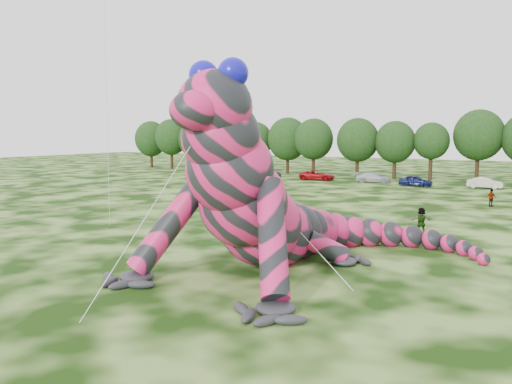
{
  "coord_description": "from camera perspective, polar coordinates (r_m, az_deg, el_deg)",
  "views": [
    {
      "loc": [
        14.07,
        -20.81,
        7.11
      ],
      "look_at": [
        1.48,
        2.11,
        4.0
      ],
      "focal_mm": 35.0,
      "sensor_mm": 36.0,
      "label": 1
    }
  ],
  "objects": [
    {
      "name": "spectator_4",
      "position": [
        60.6,
        -0.64,
        0.9
      ],
      "size": [
        0.79,
        1.01,
        1.8
      ],
      "primitive_type": "imported",
      "rotation": [
        0.0,
        0.0,
        1.29
      ],
      "color": "gray",
      "rests_on": "ground"
    },
    {
      "name": "ground",
      "position": [
        26.11,
        -5.15,
        -9.05
      ],
      "size": [
        240.0,
        240.0,
        0.0
      ],
      "primitive_type": "plane",
      "color": "#16330A",
      "rests_on": "ground"
    },
    {
      "name": "car_4",
      "position": [
        69.84,
        17.78,
        1.22
      ],
      "size": [
        4.51,
        2.23,
        1.48
      ],
      "primitive_type": "imported",
      "rotation": [
        0.0,
        0.0,
        1.69
      ],
      "color": "#111749",
      "rests_on": "ground"
    },
    {
      "name": "tree_9",
      "position": [
        79.28,
        19.37,
        4.4
      ],
      "size": [
        5.27,
        4.74,
        8.68
      ],
      "primitive_type": null,
      "color": "black",
      "rests_on": "ground"
    },
    {
      "name": "inflatable_gecko",
      "position": [
        26.8,
        2.29,
        2.69
      ],
      "size": [
        19.19,
        22.19,
        10.4
      ],
      "primitive_type": null,
      "rotation": [
        0.0,
        0.0,
        -0.08
      ],
      "color": "#D41C5F",
      "rests_on": "ground"
    },
    {
      "name": "tree_4",
      "position": [
        90.78,
        -0.02,
        5.15
      ],
      "size": [
        6.22,
        5.6,
        9.06
      ],
      "primitive_type": null,
      "color": "black",
      "rests_on": "ground"
    },
    {
      "name": "car_3",
      "position": [
        73.63,
        13.23,
        1.62
      ],
      "size": [
        5.25,
        2.9,
        1.44
      ],
      "primitive_type": "imported",
      "rotation": [
        0.0,
        0.0,
        1.76
      ],
      "color": "#ACB2B5",
      "rests_on": "ground"
    },
    {
      "name": "tree_1",
      "position": [
        100.61,
        -9.63,
        5.43
      ],
      "size": [
        6.74,
        6.07,
        9.81
      ],
      "primitive_type": null,
      "color": "black",
      "rests_on": "ground"
    },
    {
      "name": "spectator_3",
      "position": [
        53.29,
        25.28,
        -0.62
      ],
      "size": [
        1.02,
        0.96,
        1.69
      ],
      "primitive_type": "imported",
      "rotation": [
        0.0,
        0.0,
        0.71
      ],
      "color": "gray",
      "rests_on": "ground"
    },
    {
      "name": "car_2",
      "position": [
        75.69,
        7.02,
        1.91
      ],
      "size": [
        5.61,
        3.11,
        1.48
      ],
      "primitive_type": "imported",
      "rotation": [
        0.0,
        0.0,
        1.7
      ],
      "color": "#9B0C10",
      "rests_on": "ground"
    },
    {
      "name": "tree_8",
      "position": [
        79.96,
        15.59,
        4.64
      ],
      "size": [
        6.14,
        5.53,
        8.94
      ],
      "primitive_type": null,
      "color": "black",
      "rests_on": "ground"
    },
    {
      "name": "tree_2",
      "position": [
        97.96,
        -6.91,
        5.4
      ],
      "size": [
        7.04,
        6.34,
        9.64
      ],
      "primitive_type": null,
      "color": "black",
      "rests_on": "ground"
    },
    {
      "name": "car_5",
      "position": [
        70.54,
        24.7,
        0.95
      ],
      "size": [
        4.35,
        1.73,
        1.41
      ],
      "primitive_type": "imported",
      "rotation": [
        0.0,
        0.0,
        1.51
      ],
      "color": "beige",
      "rests_on": "ground"
    },
    {
      "name": "tree_7",
      "position": [
        81.32,
        11.53,
        4.98
      ],
      "size": [
        6.68,
        6.01,
        9.48
      ],
      "primitive_type": null,
      "color": "black",
      "rests_on": "ground"
    },
    {
      "name": "tree_6",
      "position": [
        83.74,
        6.59,
        5.12
      ],
      "size": [
        6.52,
        5.86,
        9.49
      ],
      "primitive_type": null,
      "color": "black",
      "rests_on": "ground"
    },
    {
      "name": "spectator_5",
      "position": [
        37.28,
        18.35,
        -3.11
      ],
      "size": [
        1.79,
        1.29,
        1.86
      ],
      "primitive_type": "imported",
      "rotation": [
        0.0,
        0.0,
        3.63
      ],
      "color": "gray",
      "rests_on": "ground"
    },
    {
      "name": "tree_0",
      "position": [
        105.47,
        -11.89,
        5.36
      ],
      "size": [
        6.91,
        6.22,
        9.51
      ],
      "primitive_type": null,
      "color": "black",
      "rests_on": "ground"
    },
    {
      "name": "car_0",
      "position": [
        82.71,
        -3.88,
        2.28
      ],
      "size": [
        3.94,
        2.21,
        1.27
      ],
      "primitive_type": "imported",
      "rotation": [
        0.0,
        0.0,
        1.37
      ],
      "color": "silver",
      "rests_on": "ground"
    },
    {
      "name": "tree_10",
      "position": [
        79.69,
        24.05,
        4.86
      ],
      "size": [
        7.09,
        6.38,
        10.5
      ],
      "primitive_type": null,
      "color": "black",
      "rests_on": "ground"
    },
    {
      "name": "tree_3",
      "position": [
        92.47,
        -3.83,
        5.29
      ],
      "size": [
        5.81,
        5.23,
        9.44
      ],
      "primitive_type": null,
      "color": "black",
      "rests_on": "ground"
    },
    {
      "name": "car_1",
      "position": [
        79.46,
        1.31,
        2.15
      ],
      "size": [
        4.34,
        1.82,
        1.39
      ],
      "primitive_type": "imported",
      "rotation": [
        0.0,
        0.0,
        1.65
      ],
      "color": "black",
      "rests_on": "ground"
    },
    {
      "name": "tree_5",
      "position": [
        87.57,
        3.64,
        5.32
      ],
      "size": [
        7.16,
        6.44,
        9.8
      ],
      "primitive_type": null,
      "color": "black",
      "rests_on": "ground"
    },
    {
      "name": "spectator_0",
      "position": [
        50.97,
        -3.48,
        -0.27
      ],
      "size": [
        0.69,
        0.52,
        1.73
      ],
      "primitive_type": "imported",
      "rotation": [
        0.0,
        0.0,
        0.18
      ],
      "color": "gray",
      "rests_on": "ground"
    }
  ]
}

